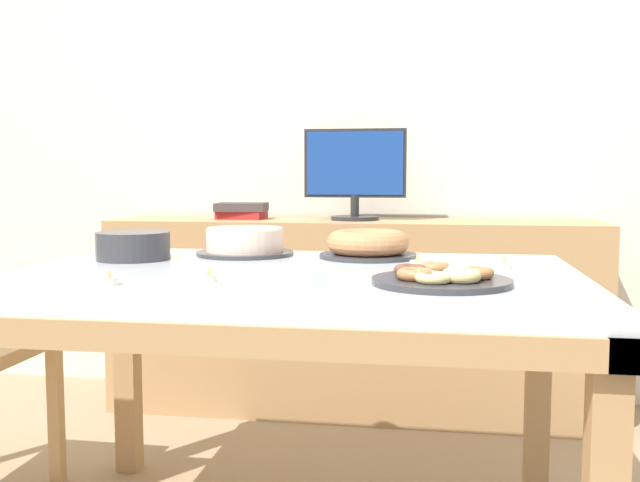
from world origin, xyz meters
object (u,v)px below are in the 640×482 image
(pastry_platter, at_px, (442,278))
(tealight_right_edge, at_px, (417,263))
(computer_monitor, at_px, (355,174))
(cake_chocolate_round, at_px, (245,242))
(tealight_near_front, at_px, (208,277))
(plate_stack, at_px, (133,246))
(book_stack, at_px, (242,210))
(tealight_left_edge, at_px, (109,280))
(tealight_near_cakes, at_px, (504,265))
(cake_golden_bundt, at_px, (368,245))

(pastry_platter, bearing_deg, tealight_right_edge, 101.47)
(computer_monitor, relative_size, cake_chocolate_round, 1.44)
(pastry_platter, xyz_separation_m, tealight_right_edge, (-0.06, 0.31, -0.01))
(pastry_platter, bearing_deg, computer_monitor, 104.59)
(pastry_platter, relative_size, tealight_near_front, 7.79)
(cake_chocolate_round, bearing_deg, plate_stack, -150.16)
(book_stack, bearing_deg, tealight_near_front, -77.30)
(plate_stack, xyz_separation_m, tealight_near_front, (0.35, -0.38, -0.03))
(cake_chocolate_round, relative_size, tealight_left_edge, 7.37)
(tealight_near_front, distance_m, tealight_left_edge, 0.22)
(book_stack, distance_m, tealight_right_edge, 1.31)
(computer_monitor, distance_m, book_stack, 0.51)
(computer_monitor, xyz_separation_m, tealight_right_edge, (0.29, -1.05, -0.24))
(tealight_left_edge, xyz_separation_m, tealight_right_edge, (0.66, 0.44, 0.00))
(tealight_near_cakes, relative_size, tealight_left_edge, 1.00)
(book_stack, distance_m, cake_golden_bundt, 1.08)
(pastry_platter, height_order, plate_stack, plate_stack)
(book_stack, bearing_deg, computer_monitor, -0.16)
(tealight_left_edge, bearing_deg, cake_golden_bundt, 50.22)
(cake_chocolate_round, distance_m, tealight_right_edge, 0.56)
(book_stack, height_order, tealight_left_edge, book_stack)
(computer_monitor, bearing_deg, tealight_left_edge, -104.04)
(cake_golden_bundt, bearing_deg, tealight_left_edge, -129.78)
(plate_stack, xyz_separation_m, tealight_right_edge, (0.81, -0.02, -0.03))
(pastry_platter, bearing_deg, tealight_near_front, -175.03)
(computer_monitor, bearing_deg, cake_golden_bundt, -80.77)
(pastry_platter, xyz_separation_m, tealight_near_front, (-0.52, -0.05, -0.01))
(computer_monitor, distance_m, cake_golden_bundt, 0.91)
(computer_monitor, relative_size, tealight_right_edge, 10.60)
(plate_stack, bearing_deg, tealight_near_front, -47.27)
(computer_monitor, height_order, tealight_near_front, computer_monitor)
(tealight_left_edge, bearing_deg, tealight_right_edge, 33.34)
(plate_stack, height_order, tealight_near_cakes, plate_stack)
(tealight_near_front, bearing_deg, book_stack, 102.70)
(computer_monitor, relative_size, pastry_platter, 1.36)
(book_stack, bearing_deg, tealight_left_edge, -85.56)
(pastry_platter, height_order, tealight_near_front, pastry_platter)
(tealight_near_cakes, bearing_deg, tealight_near_front, -152.79)
(cake_chocolate_round, height_order, pastry_platter, cake_chocolate_round)
(plate_stack, relative_size, tealight_near_cakes, 5.25)
(tealight_near_cakes, bearing_deg, plate_stack, 178.46)
(tealight_near_cakes, distance_m, tealight_near_front, 0.77)
(cake_golden_bundt, xyz_separation_m, tealight_left_edge, (-0.51, -0.62, -0.03))
(pastry_platter, relative_size, plate_stack, 1.48)
(cake_golden_bundt, xyz_separation_m, pastry_platter, (0.21, -0.49, -0.02))
(pastry_platter, bearing_deg, plate_stack, 159.09)
(cake_golden_bundt, relative_size, pastry_platter, 0.92)
(cake_chocolate_round, bearing_deg, computer_monitor, 74.76)
(cake_golden_bundt, xyz_separation_m, tealight_right_edge, (0.15, -0.18, -0.03))
(pastry_platter, relative_size, tealight_left_edge, 7.79)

